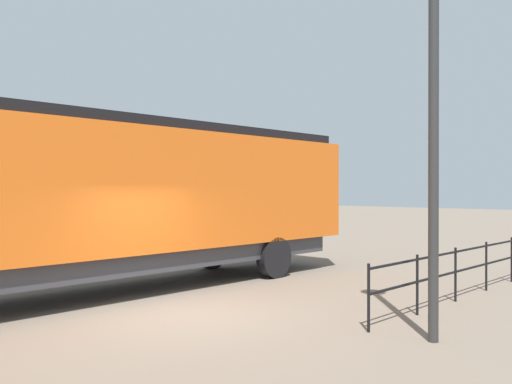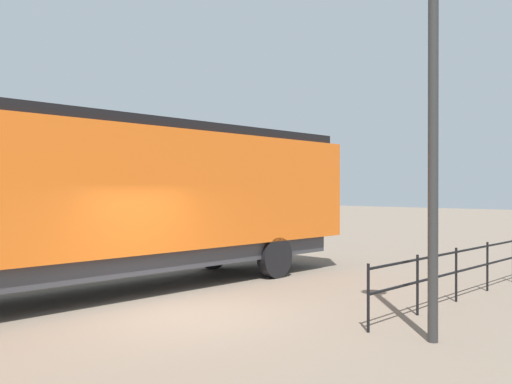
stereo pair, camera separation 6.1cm
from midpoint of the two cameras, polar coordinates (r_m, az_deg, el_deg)
The scene contains 4 objects.
ground_plane at distance 10.69m, azimuth -7.01°, elevation -12.63°, with size 120.00×120.00×0.00m, color #756656.
locomotive at distance 12.91m, azimuth -15.34°, elevation -0.35°, with size 2.84×15.58×4.00m.
lamp_post at distance 9.47m, azimuth 18.14°, elevation 18.45°, with size 0.58×0.58×7.38m.
platform_fence at distance 14.07m, azimuth 23.04°, elevation -6.46°, with size 0.05×10.37×1.15m.
Camera 2 is at (8.09, -6.58, 2.39)m, focal length 38.47 mm.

